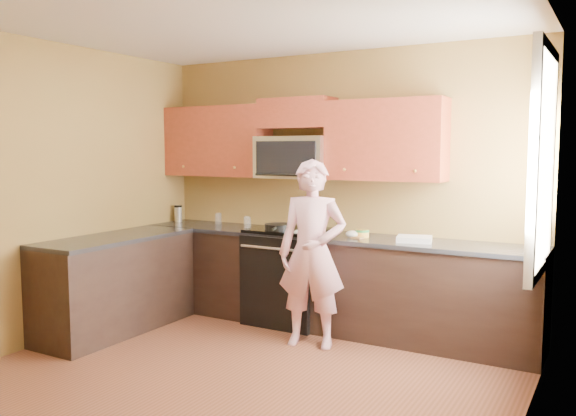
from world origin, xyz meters
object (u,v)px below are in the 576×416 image
Objects in this scene: microwave at (295,178)px; frying_pan at (279,230)px; travel_mug at (178,222)px; stove at (289,275)px; woman at (312,253)px; butter_tub at (362,237)px.

frying_pan is (-0.04, -0.25, -0.50)m from microwave.
microwave is 1.59m from travel_mug.
microwave reaches higher than travel_mug.
travel_mug reaches higher than stove.
woman is at bearing -16.89° from travel_mug.
stove is 0.83m from woman.
frying_pan is 2.63× the size of travel_mug.
microwave is at bearing 90.00° from stove.
microwave is 1.55× the size of frying_pan.
butter_tub is at bearing -9.02° from frying_pan.
microwave reaches higher than frying_pan.
microwave is at bearing 170.80° from butter_tub.
travel_mug reaches higher than frying_pan.
woman is 0.59m from butter_tub.
butter_tub is at bearing 50.30° from woman.
microwave reaches higher than butter_tub.
stove is 0.90m from butter_tub.
butter_tub is at bearing -2.35° from travel_mug.
frying_pan is at bearing -171.41° from butter_tub.
butter_tub is at bearing -0.16° from stove.
travel_mug is at bearing 149.37° from woman.
stove is 1.94× the size of frying_pan.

